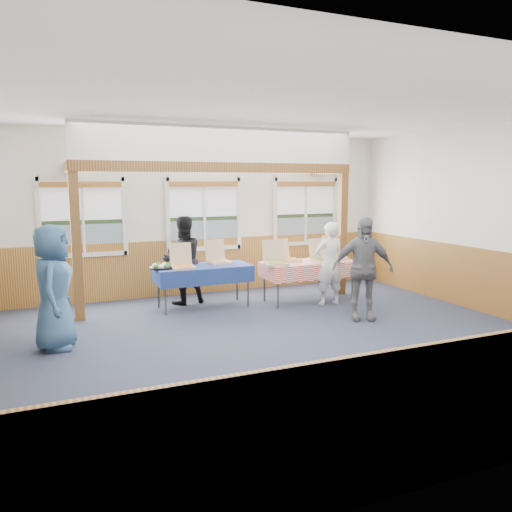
{
  "coord_description": "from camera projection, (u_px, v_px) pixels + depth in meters",
  "views": [
    {
      "loc": [
        -2.95,
        -6.13,
        2.24
      ],
      "look_at": [
        0.08,
        1.0,
        1.08
      ],
      "focal_mm": 35.0,
      "sensor_mm": 36.0,
      "label": 1
    }
  ],
  "objects": [
    {
      "name": "woman_black",
      "position": [
        183.0,
        260.0,
        9.17
      ],
      "size": [
        0.86,
        0.72,
        1.62
      ],
      "primitive_type": "imported",
      "rotation": [
        0.0,
        0.0,
        3.28
      ],
      "color": "black",
      "rests_on": "floor"
    },
    {
      "name": "window_right",
      "position": [
        305.0,
        208.0,
        10.84
      ],
      "size": [
        1.56,
        0.1,
        1.46
      ],
      "color": "silver",
      "rests_on": "wall_back"
    },
    {
      "name": "pizza_box_f",
      "position": [
        335.0,
        255.0,
        9.74
      ],
      "size": [
        0.49,
        0.55,
        0.43
      ],
      "rotation": [
        0.0,
        0.0,
        -0.21
      ],
      "color": "tan",
      "rests_on": "table_right"
    },
    {
      "name": "pizza_box_e",
      "position": [
        323.0,
        258.0,
        9.38
      ],
      "size": [
        0.41,
        0.49,
        0.41
      ],
      "rotation": [
        0.0,
        0.0,
        0.07
      ],
      "color": "tan",
      "rests_on": "table_right"
    },
    {
      "name": "drink_glass",
      "position": [
        355.0,
        257.0,
        9.46
      ],
      "size": [
        0.07,
        0.07,
        0.15
      ],
      "primitive_type": "cylinder",
      "color": "#8E6517",
      "rests_on": "table_right"
    },
    {
      "name": "floor",
      "position": [
        278.0,
        342.0,
        7.05
      ],
      "size": [
        8.0,
        8.0,
        0.0
      ],
      "primitive_type": "plane",
      "color": "#272D3F",
      "rests_on": "ground"
    },
    {
      "name": "post_left",
      "position": [
        76.0,
        247.0,
        8.0
      ],
      "size": [
        0.15,
        0.15,
        2.4
      ],
      "primitive_type": "cube",
      "color": "#533112",
      "rests_on": "floor"
    },
    {
      "name": "window_mid",
      "position": [
        204.0,
        210.0,
        9.95
      ],
      "size": [
        1.56,
        0.1,
        1.46
      ],
      "color": "silver",
      "rests_on": "wall_back"
    },
    {
      "name": "cross_beam",
      "position": [
        223.0,
        167.0,
        8.78
      ],
      "size": [
        5.15,
        0.18,
        0.18
      ],
      "primitive_type": "cube",
      "color": "#533112",
      "rests_on": "post_left"
    },
    {
      "name": "wall_front",
      "position": [
        487.0,
        270.0,
        3.63
      ],
      "size": [
        8.0,
        0.0,
        8.0
      ],
      "primitive_type": "plane",
      "rotation": [
        -1.57,
        0.0,
        0.0
      ],
      "color": "silver",
      "rests_on": "floor"
    },
    {
      "name": "wall_back",
      "position": [
        203.0,
        214.0,
        10.0
      ],
      "size": [
        8.0,
        0.0,
        8.0
      ],
      "primitive_type": "plane",
      "rotation": [
        1.57,
        0.0,
        0.0
      ],
      "color": "silver",
      "rests_on": "floor"
    },
    {
      "name": "pizza_box_d",
      "position": [
        287.0,
        258.0,
        9.39
      ],
      "size": [
        0.47,
        0.53,
        0.4
      ],
      "rotation": [
        0.0,
        0.0,
        0.25
      ],
      "color": "tan",
      "rests_on": "table_right"
    },
    {
      "name": "ceiling",
      "position": [
        280.0,
        108.0,
        6.58
      ],
      "size": [
        8.0,
        8.0,
        0.0
      ],
      "primitive_type": "plane",
      "rotation": [
        3.14,
        0.0,
        0.0
      ],
      "color": "white",
      "rests_on": "wall_back"
    },
    {
      "name": "person_grey",
      "position": [
        363.0,
        269.0,
        8.1
      ],
      "size": [
        1.07,
        0.75,
        1.69
      ],
      "primitive_type": "imported",
      "rotation": [
        0.0,
        0.0,
        -0.39
      ],
      "color": "slate",
      "rests_on": "floor"
    },
    {
      "name": "post_right",
      "position": [
        342.0,
        234.0,
        9.94
      ],
      "size": [
        0.15,
        0.15,
        2.4
      ],
      "primitive_type": "cube",
      "color": "#533112",
      "rests_on": "floor"
    },
    {
      "name": "wainscot_back",
      "position": [
        205.0,
        266.0,
        10.14
      ],
      "size": [
        7.98,
        0.05,
        1.1
      ],
      "primitive_type": "cube",
      "color": "brown",
      "rests_on": "floor"
    },
    {
      "name": "man_blue",
      "position": [
        53.0,
        287.0,
        6.65
      ],
      "size": [
        0.69,
        0.91,
        1.69
      ],
      "primitive_type": "imported",
      "rotation": [
        0.0,
        0.0,
        1.38
      ],
      "color": "#31577C",
      "rests_on": "floor"
    },
    {
      "name": "pizza_box_a",
      "position": [
        183.0,
        264.0,
        8.63
      ],
      "size": [
        0.41,
        0.49,
        0.42
      ],
      "rotation": [
        0.0,
        0.0,
        -0.07
      ],
      "color": "tan",
      "rests_on": "table_left"
    },
    {
      "name": "pizza_box_c",
      "position": [
        276.0,
        261.0,
        8.98
      ],
      "size": [
        0.48,
        0.55,
        0.43
      ],
      "rotation": [
        0.0,
        0.0,
        -0.19
      ],
      "color": "tan",
      "rests_on": "table_right"
    },
    {
      "name": "veggie_tray",
      "position": [
        161.0,
        267.0,
        8.6
      ],
      "size": [
        0.41,
        0.41,
        0.09
      ],
      "color": "black",
      "rests_on": "table_left"
    },
    {
      "name": "pizza_box_b",
      "position": [
        219.0,
        260.0,
        9.16
      ],
      "size": [
        0.4,
        0.48,
        0.42
      ],
      "rotation": [
        0.0,
        0.0,
        0.05
      ],
      "color": "tan",
      "rests_on": "table_left"
    },
    {
      "name": "wainscot_right",
      "position": [
        488.0,
        282.0,
        8.51
      ],
      "size": [
        0.05,
        6.98,
        1.1
      ],
      "primitive_type": "cube",
      "color": "brown",
      "rests_on": "floor"
    },
    {
      "name": "table_left",
      "position": [
        203.0,
        269.0,
        8.9
      ],
      "size": [
        1.83,
        1.26,
        0.76
      ],
      "rotation": [
        0.0,
        0.0,
        -0.31
      ],
      "color": "#373737",
      "rests_on": "floor"
    },
    {
      "name": "wainscot_front",
      "position": [
        475.0,
        405.0,
        3.81
      ],
      "size": [
        7.98,
        0.05,
        1.1
      ],
      "primitive_type": "cube",
      "color": "brown",
      "rests_on": "floor"
    },
    {
      "name": "wall_right",
      "position": [
        494.0,
        220.0,
        8.37
      ],
      "size": [
        0.0,
        8.0,
        8.0
      ],
      "primitive_type": "plane",
      "rotation": [
        1.57,
        0.0,
        -1.57
      ],
      "color": "silver",
      "rests_on": "floor"
    },
    {
      "name": "window_left",
      "position": [
        83.0,
        213.0,
        9.06
      ],
      "size": [
        1.56,
        0.1,
        1.46
      ],
      "color": "silver",
      "rests_on": "wall_back"
    },
    {
      "name": "woman_white",
      "position": [
        329.0,
        264.0,
        9.09
      ],
      "size": [
        0.58,
        0.4,
        1.52
      ],
      "primitive_type": "imported",
      "rotation": [
        0.0,
        0.0,
        3.08
      ],
      "color": "white",
      "rests_on": "floor"
    },
    {
      "name": "table_right",
      "position": [
        309.0,
        265.0,
        9.38
      ],
      "size": [
        1.91,
        1.37,
        0.76
      ],
      "rotation": [
        0.0,
        0.0,
        0.35
      ],
      "color": "#373737",
      "rests_on": "floor"
    }
  ]
}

